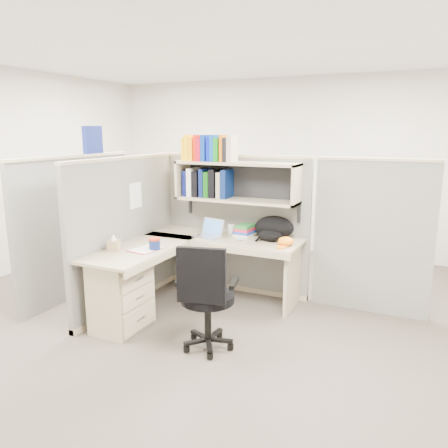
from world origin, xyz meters
The scene contains 14 objects.
ground centered at (0.00, 0.00, 0.00)m, with size 6.00×6.00×0.00m, color #38322B.
room_shell centered at (0.00, 0.00, 1.62)m, with size 6.00×6.00×6.00m.
cubicle centered at (-0.37, 0.45, 0.91)m, with size 3.79×1.84×1.95m.
desk centered at (-0.41, -0.29, 0.44)m, with size 1.74×1.75×0.73m.
laptop centered at (-0.15, 0.46, 0.83)m, with size 0.29×0.29×0.21m, color silver, non-canonical shape.
backpack centered at (0.54, 0.68, 0.86)m, with size 0.43×0.33×0.26m, color black, non-canonical shape.
orange_cap centered at (0.74, 0.50, 0.78)m, with size 0.17×0.19×0.09m, color orange, non-canonical shape.
snack_canister centered at (-0.40, -0.20, 0.79)m, with size 0.12×0.12×0.12m.
tissue_box centered at (-0.75, -0.40, 0.81)m, with size 0.11×0.11×0.17m, color tan, non-canonical shape.
mouse centered at (0.22, 0.50, 0.75)m, with size 0.09×0.06×0.03m, color #86A7BE.
paper_cup centered at (0.02, 0.73, 0.78)m, with size 0.07×0.07×0.11m, color white.
book_stack centered at (0.19, 0.74, 0.79)m, with size 0.19×0.25×0.12m, color slate, non-canonical shape.
loose_paper centered at (-0.49, -0.23, 0.73)m, with size 0.22×0.30×0.00m, color white, non-canonical shape.
task_chair centered at (0.39, -0.60, 0.35)m, with size 0.55×0.51×0.98m.
Camera 1 is at (2.01, -3.73, 1.90)m, focal length 35.00 mm.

